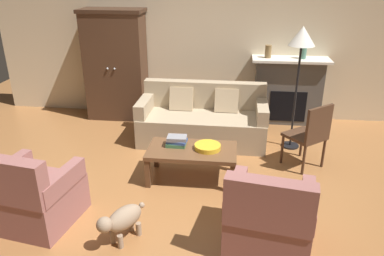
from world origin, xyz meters
TOP-DOWN VIEW (x-y plane):
  - ground_plane at (0.00, 0.00)m, footprint 9.60×9.60m
  - back_wall at (0.00, 2.55)m, footprint 7.20×0.10m
  - fireplace at (1.55, 2.30)m, footprint 1.26×0.48m
  - armoire at (-1.40, 2.22)m, footprint 1.06×0.57m
  - couch at (0.19, 1.38)m, footprint 1.93×0.87m
  - coffee_table at (0.16, 0.18)m, footprint 1.10×0.60m
  - fruit_bowl at (0.35, 0.20)m, footprint 0.33×0.33m
  - book_stack at (-0.04, 0.25)m, footprint 0.26×0.19m
  - mantel_vase_bronze at (1.17, 2.28)m, footprint 0.11×0.11m
  - mantel_vase_jade at (1.73, 2.28)m, footprint 0.10×0.10m
  - armchair_near_left at (-1.35, -0.89)m, footprint 0.88×0.88m
  - armchair_near_right at (1.02, -0.99)m, footprint 0.88×0.88m
  - side_chair_wooden at (1.66, 0.65)m, footprint 0.62×0.62m
  - floor_lamp at (1.52, 1.29)m, footprint 0.36×0.36m
  - dog at (-0.37, -1.07)m, footprint 0.39×0.50m

SIDE VIEW (x-z plane):
  - ground_plane at x=0.00m, z-range 0.00..0.00m
  - dog at x=-0.37m, z-range 0.05..0.44m
  - armchair_near_left at x=-1.35m, z-range -0.12..0.76m
  - armchair_near_right at x=1.02m, z-range -0.12..0.76m
  - couch at x=0.19m, z-range -0.11..0.75m
  - coffee_table at x=0.16m, z-range 0.16..0.58m
  - fruit_bowl at x=0.35m, z-range 0.42..0.48m
  - book_stack at x=-0.04m, z-range 0.42..0.55m
  - side_chair_wooden at x=1.66m, z-range 0.06..0.96m
  - fireplace at x=1.55m, z-range 0.01..1.13m
  - armoire at x=-1.40m, z-range 0.00..1.88m
  - mantel_vase_bronze at x=1.17m, z-range 1.12..1.33m
  - mantel_vase_jade at x=1.73m, z-range 1.12..1.35m
  - back_wall at x=0.00m, z-range 0.00..2.80m
  - floor_lamp at x=1.52m, z-range 0.65..2.42m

